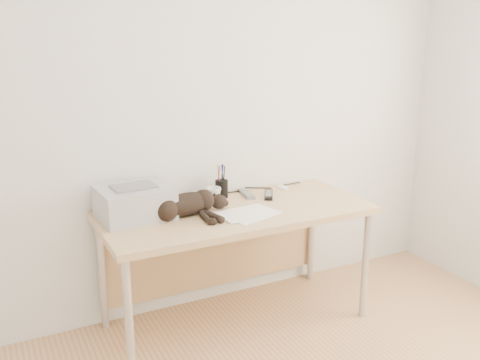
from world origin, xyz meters
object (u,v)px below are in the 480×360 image
pen_cup (222,188)px  mouse (282,186)px  printer (135,202)px  mug (214,194)px  cat (184,206)px  desk (230,226)px

pen_cup → mouse: size_ratio=2.16×
pen_cup → printer: bearing=-168.9°
printer → mug: printer is taller
cat → pen_cup: pen_cup is taller
printer → pen_cup: pen_cup is taller
cat → pen_cup: (0.34, 0.23, -0.00)m
cat → mug: 0.32m
mug → pen_cup: bearing=32.1°
desk → printer: bearing=174.5°
desk → pen_cup: bearing=82.4°
cat → mouse: 0.82m
pen_cup → desk: bearing=-97.6°
printer → mouse: 1.05m
mug → pen_cup: size_ratio=0.45×
printer → pen_cup: bearing=11.1°
pen_cup → mouse: 0.45m
mug → cat: bearing=-145.5°
desk → printer: size_ratio=3.86×
printer → desk: bearing=-5.5°
printer → pen_cup: size_ratio=1.99×
desk → mug: 0.22m
printer → mug: size_ratio=4.44×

